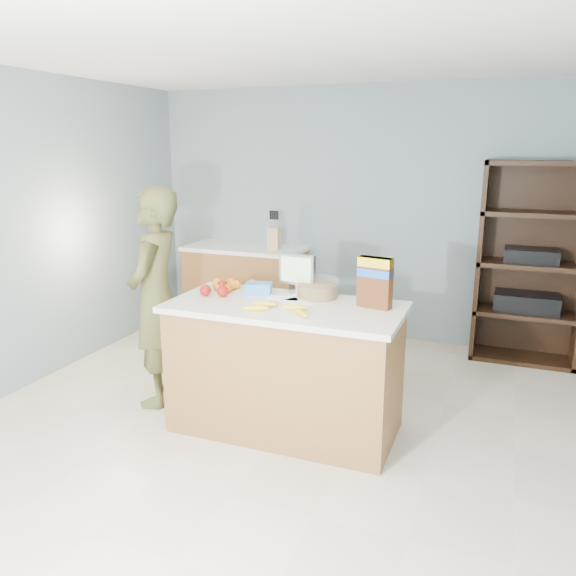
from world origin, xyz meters
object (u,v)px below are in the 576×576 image
(counter_peninsula, at_px, (285,372))
(person, at_px, (156,298))
(tv, at_px, (297,271))
(shelving_unit, at_px, (530,267))
(cereal_box, at_px, (375,279))

(counter_peninsula, distance_m, person, 1.14)
(person, bearing_deg, tv, 89.61)
(counter_peninsula, relative_size, person, 0.95)
(shelving_unit, xyz_separation_m, person, (-2.62, -1.98, -0.04))
(tv, height_order, cereal_box, cereal_box)
(cereal_box, bearing_deg, shelving_unit, 62.71)
(tv, distance_m, cereal_box, 0.62)
(person, bearing_deg, counter_peninsula, 72.88)
(shelving_unit, height_order, person, shelving_unit)
(shelving_unit, bearing_deg, counter_peninsula, -127.11)
(counter_peninsula, bearing_deg, shelving_unit, 52.89)
(counter_peninsula, relative_size, cereal_box, 4.71)
(person, height_order, cereal_box, person)
(shelving_unit, relative_size, tv, 6.38)
(counter_peninsula, height_order, tv, tv)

